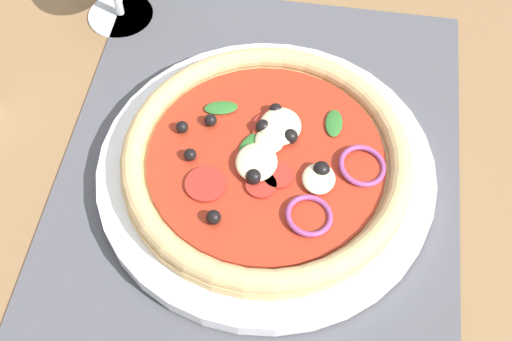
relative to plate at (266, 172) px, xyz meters
The scene contains 4 objects.
ground_plane 2.88cm from the plate, 157.49° to the left, with size 190.00×140.00×2.40cm, color olive.
placemat 1.95cm from the plate, 157.49° to the left, with size 45.76×33.29×0.40cm, color #4C4C51.
plate is the anchor object (origin of this frame).
pizza 1.79cm from the plate, 78.84° to the right, with size 23.42×23.42×2.66cm.
Camera 1 is at (-29.72, -4.68, 48.83)cm, focal length 48.79 mm.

